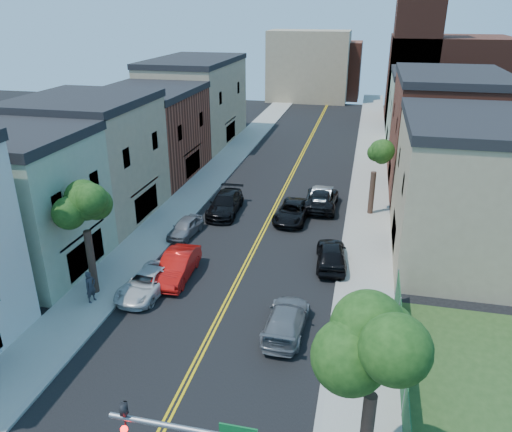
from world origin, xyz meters
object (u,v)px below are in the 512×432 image
Objects in this scene: black_car_left at (225,204)px; pedestrian_right at (357,340)px; red_sedan at (177,266)px; pedestrian_left at (91,287)px; grey_car_left at (185,227)px; black_suv_lane at (293,212)px; white_pickup at (147,283)px; grey_car_right at (286,320)px; silver_car_right at (322,196)px; dark_car_right_far at (321,199)px; black_car_right at (331,254)px.

pedestrian_right reaches higher than black_car_left.
pedestrian_left reaches higher than red_sedan.
grey_car_left is at bearing -112.12° from black_car_left.
white_pickup is at bearing -113.24° from black_suv_lane.
white_pickup is (-1.11, -2.09, -0.15)m from red_sedan.
red_sedan is 12.52m from pedestrian_right.
grey_car_right is at bearing -3.31° from pedestrian_right.
silver_car_right is at bearing 60.38° from red_sedan.
white_pickup is 0.84× the size of dark_car_right_far.
grey_car_right reaches higher than grey_car_left.
grey_car_left is (-0.59, 8.13, -0.01)m from white_pickup.
white_pickup is at bearing -120.19° from red_sedan.
grey_car_right is (7.60, -4.03, -0.09)m from red_sedan.
grey_car_left is at bearing -17.71° from black_car_right.
black_suv_lane is 2.74× the size of pedestrian_left.
dark_car_right_far is 20.98m from pedestrian_left.
dark_car_right_far is (7.60, 13.80, -0.02)m from red_sedan.
black_car_right is at bearing 19.73° from red_sedan.
grey_car_right is at bearing -7.10° from white_pickup.
pedestrian_left is at bearing -136.26° from red_sedan.
pedestrian_right reaches higher than black_suv_lane.
silver_car_right reaches higher than white_pickup.
silver_car_right reaches higher than black_suv_lane.
red_sedan is 1.03× the size of black_car_right.
white_pickup is 0.93× the size of black_suv_lane.
black_suv_lane is at bearing 58.45° from dark_car_right_far.
silver_car_right is 0.92× the size of black_suv_lane.
grey_car_left is 17.32m from pedestrian_right.
pedestrian_right is at bearing 96.37° from black_car_right.
black_car_left reaches higher than grey_car_left.
black_suv_lane is 17.29m from pedestrian_left.
grey_car_right is at bearing 90.06° from silver_car_right.
pedestrian_right is (12.99, -11.45, 0.41)m from grey_car_left.
silver_car_right is (0.00, 18.65, 0.06)m from grey_car_right.
grey_car_left is 0.78× the size of grey_car_right.
black_car_right is 15.08m from pedestrian_left.
red_sedan reaches higher than dark_car_right_far.
black_suv_lane is (-1.94, -3.97, -0.07)m from silver_car_right.
red_sedan is at bearing -26.86° from grey_car_right.
grey_car_right reaches higher than white_pickup.
white_pickup is 12.99m from black_car_left.
pedestrian_left is 15.10m from pedestrian_right.
red_sedan is 0.86× the size of dark_car_right_far.
pedestrian_right is (12.40, -3.32, 0.40)m from white_pickup.
black_car_right is (9.30, -7.12, -0.01)m from black_car_left.
grey_car_left is at bearing 39.95° from dark_car_right_far.
black_car_right reaches higher than black_suv_lane.
grey_car_right is 2.63× the size of pedestrian_left.
pedestrian_left is at bearing -106.92° from black_car_left.
white_pickup is 14.43m from black_suv_lane.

